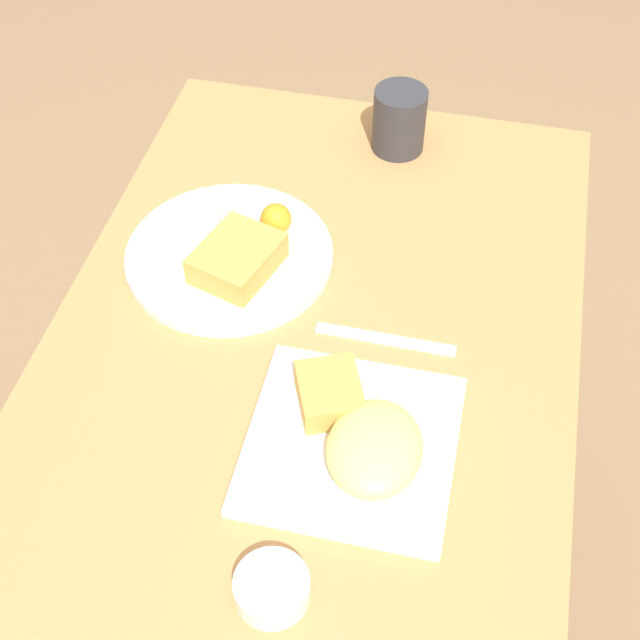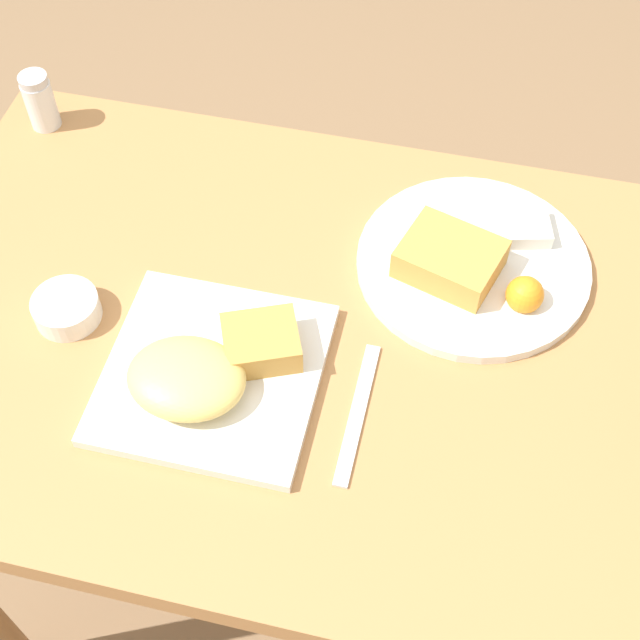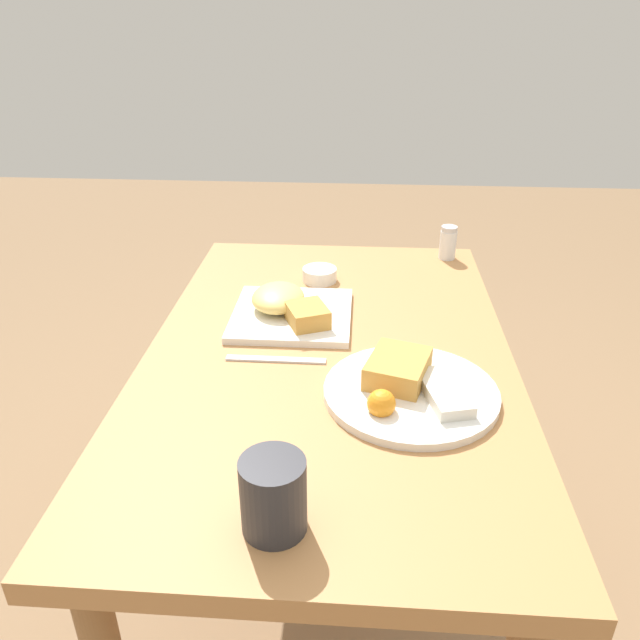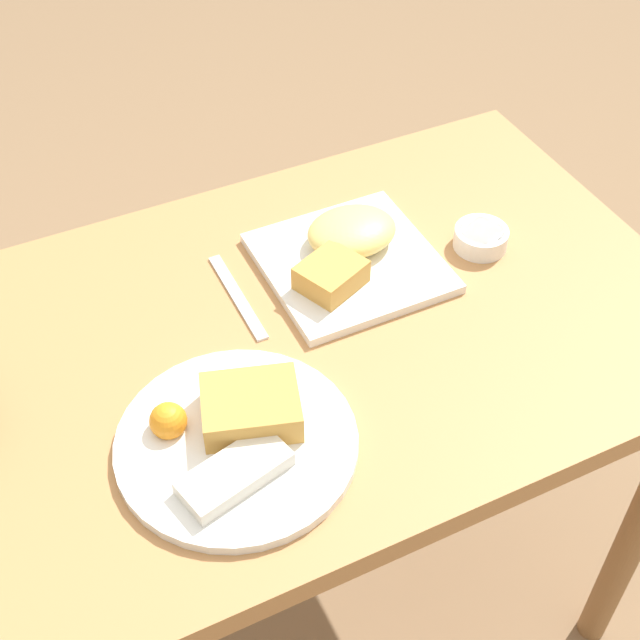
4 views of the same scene
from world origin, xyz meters
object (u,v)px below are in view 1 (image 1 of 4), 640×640
at_px(sauce_ramekin, 272,588).
at_px(coffee_mug, 399,120).
at_px(plate_oval_far, 231,252).
at_px(butter_knife, 385,339).
at_px(plate_square_near, 357,439).

relative_size(sauce_ramekin, coffee_mug, 0.77).
distance_m(plate_oval_far, butter_knife, 0.25).
height_order(plate_square_near, coffee_mug, coffee_mug).
relative_size(plate_oval_far, sauce_ramekin, 3.65).
relative_size(sauce_ramekin, butter_knife, 0.43).
relative_size(plate_oval_far, coffee_mug, 2.83).
relative_size(plate_square_near, sauce_ramekin, 3.05).
bearing_deg(sauce_ramekin, plate_square_near, -14.48).
xyz_separation_m(plate_square_near, butter_knife, (0.17, -0.00, -0.02)).
distance_m(plate_oval_far, sauce_ramekin, 0.48).
bearing_deg(plate_oval_far, coffee_mug, -31.20).
height_order(plate_oval_far, sauce_ramekin, plate_oval_far).
bearing_deg(plate_oval_far, plate_square_near, -139.09).
bearing_deg(sauce_ramekin, coffee_mug, -0.18).
bearing_deg(butter_knife, plate_oval_far, -21.94).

